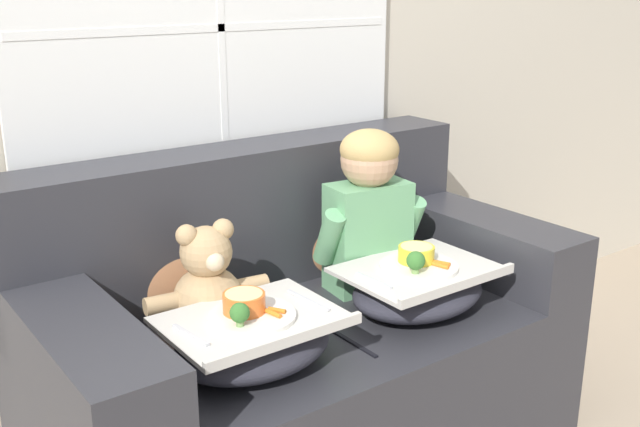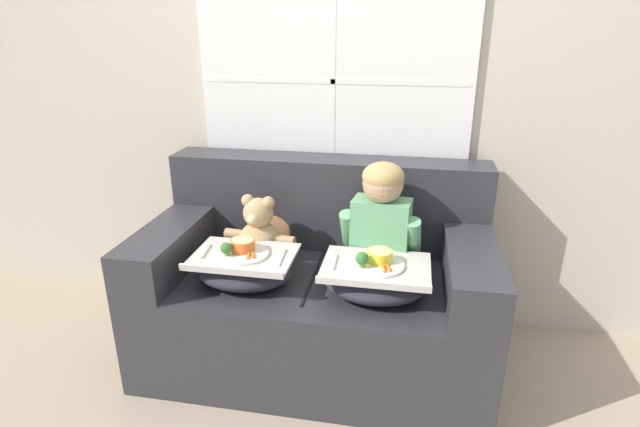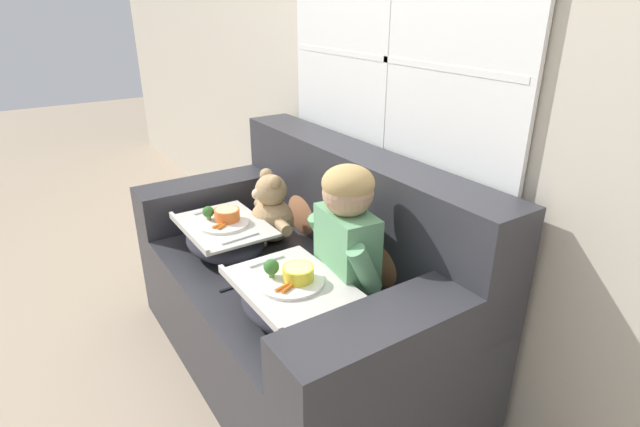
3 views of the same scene
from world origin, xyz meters
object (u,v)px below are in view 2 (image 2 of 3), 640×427
at_px(lap_tray_child, 375,279).
at_px(throw_pillow_behind_child, 383,225).
at_px(throw_pillow_behind_teddy, 270,217).
at_px(teddy_bear, 259,234).
at_px(lap_tray_teddy, 244,268).
at_px(child_figure, 382,213).
at_px(couch, 318,288).

bearing_deg(lap_tray_child, throw_pillow_behind_child, 89.98).
bearing_deg(throw_pillow_behind_child, throw_pillow_behind_teddy, 180.00).
distance_m(throw_pillow_behind_teddy, teddy_bear, 0.20).
distance_m(teddy_bear, lap_tray_teddy, 0.24).
bearing_deg(teddy_bear, child_figure, 0.36).
bearing_deg(child_figure, throw_pillow_behind_child, 89.97).
bearing_deg(teddy_bear, lap_tray_child, -22.00).
distance_m(child_figure, lap_tray_child, 0.32).
xyz_separation_m(throw_pillow_behind_child, lap_tray_child, (-0.00, -0.43, -0.08)).
height_order(child_figure, teddy_bear, child_figure).
xyz_separation_m(throw_pillow_behind_child, child_figure, (-0.00, -0.20, 0.13)).
bearing_deg(child_figure, couch, -179.14).
distance_m(couch, child_figure, 0.51).
bearing_deg(teddy_bear, throw_pillow_behind_child, 18.92).
relative_size(teddy_bear, lap_tray_teddy, 0.81).
distance_m(teddy_bear, lap_tray_child, 0.63).
distance_m(throw_pillow_behind_teddy, lap_tray_child, 0.73).
bearing_deg(lap_tray_teddy, throw_pillow_behind_child, 36.73).
bearing_deg(throw_pillow_behind_teddy, child_figure, -18.61).
bearing_deg(throw_pillow_behind_teddy, throw_pillow_behind_child, 0.00).
height_order(throw_pillow_behind_child, lap_tray_teddy, throw_pillow_behind_child).
relative_size(throw_pillow_behind_teddy, child_figure, 0.66).
distance_m(throw_pillow_behind_child, lap_tray_child, 0.44).
distance_m(lap_tray_child, lap_tray_teddy, 0.58).
height_order(throw_pillow_behind_teddy, teddy_bear, teddy_bear).
height_order(throw_pillow_behind_child, child_figure, child_figure).
relative_size(couch, lap_tray_teddy, 3.59).
distance_m(couch, teddy_bear, 0.40).
xyz_separation_m(throw_pillow_behind_child, lap_tray_teddy, (-0.58, -0.43, -0.08)).
xyz_separation_m(throw_pillow_behind_teddy, teddy_bear, (-0.00, -0.20, -0.01)).
bearing_deg(couch, child_figure, 0.86).
bearing_deg(child_figure, lap_tray_child, -90.02).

